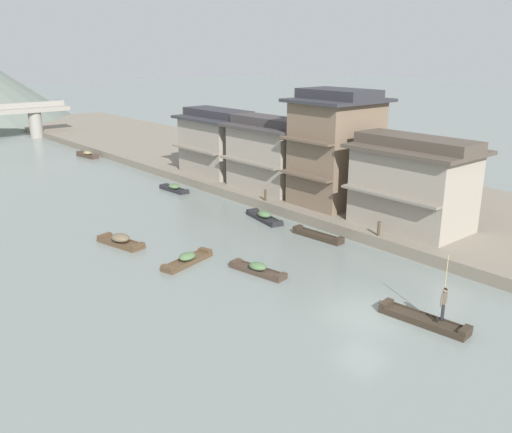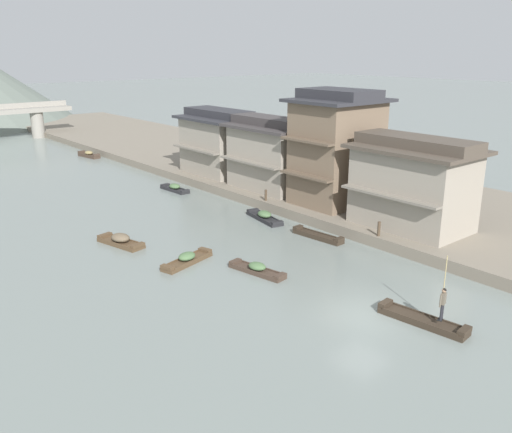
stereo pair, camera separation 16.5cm
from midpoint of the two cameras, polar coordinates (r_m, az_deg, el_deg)
name	(u,v)px [view 2 (the right image)]	position (r m, az deg, el deg)	size (l,w,h in m)	color
ground_plane	(363,316)	(27.18, 11.30, -10.16)	(400.00, 400.00, 0.00)	gray
riverbank_right	(246,165)	(58.77, -1.01, 5.43)	(18.00, 110.00, 0.75)	slate
boat_foreground_poled	(423,320)	(27.07, 17.26, -10.38)	(1.47, 4.40, 0.48)	#33281E
boatman_person	(443,300)	(26.21, 19.21, -8.28)	(0.54, 0.34, 3.04)	black
boat_moored_nearest	(318,236)	(37.21, 6.64, -2.04)	(1.14, 3.99, 0.46)	#33281E
boat_moored_second	(264,217)	(40.86, 1.01, -0.02)	(1.73, 4.09, 0.71)	#232326
boat_moored_third	(121,241)	(36.77, -13.90, -2.47)	(1.90, 3.79, 0.77)	brown
boat_moored_far	(89,155)	(68.03, -17.07, 6.22)	(1.42, 3.61, 0.75)	#423328
boat_midriver_upstream	(257,269)	(31.33, 0.27, -5.56)	(1.54, 3.79, 0.63)	#423328
boat_upstream_distant	(175,188)	(49.86, -8.43, 2.95)	(1.11, 3.52, 0.66)	#232326
boat_crossing_west	(187,259)	(32.92, -7.11, -4.50)	(3.84, 1.90, 0.68)	brown
house_waterfront_nearest	(413,184)	(37.73, 16.30, 3.32)	(5.76, 8.25, 6.14)	gray
house_waterfront_second	(337,148)	(42.42, 8.57, 7.11)	(7.05, 5.80, 8.74)	#75604C
house_waterfront_tall	(271,154)	(46.66, 1.66, 6.56)	(5.29, 7.95, 6.14)	gray
house_waterfront_narrow	(219,142)	(52.93, -3.84, 7.80)	(5.92, 7.65, 6.14)	gray
mooring_post_dock_near	(379,229)	(35.95, 12.90, -1.27)	(0.20, 0.20, 0.96)	#473828
mooring_post_dock_mid	(266,195)	(43.26, 1.15, 2.25)	(0.20, 0.20, 0.88)	#473828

